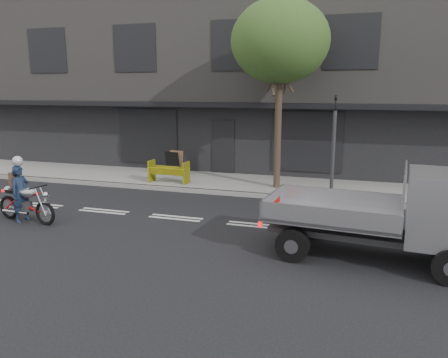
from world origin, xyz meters
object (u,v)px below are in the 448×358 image
traffic_light_pole (333,152)px  flatbed_ute (427,211)px  street_tree (280,42)px  construction_barrier (166,172)px  motorcycle (26,202)px  rider (21,194)px  sandwich_board (173,164)px

traffic_light_pole → flatbed_ute: traffic_light_pole is taller
street_tree → construction_barrier: size_ratio=4.34×
motorcycle → rider: 0.28m
flatbed_ute → construction_barrier: bearing=153.4°
flatbed_ute → sandwich_board: bearing=147.9°
street_tree → construction_barrier: 6.27m
traffic_light_pole → motorcycle: traffic_light_pole is taller
flatbed_ute → construction_barrier: flatbed_ute is taller
street_tree → motorcycle: (-6.09, -5.76, -4.71)m
traffic_light_pole → sandwich_board: size_ratio=3.49×
flatbed_ute → sandwich_board: 11.03m
street_tree → construction_barrier: (-4.11, -0.64, -4.69)m
flatbed_ute → motorcycle: bearing=-175.1°
street_tree → flatbed_ute: size_ratio=1.42×
traffic_light_pole → construction_barrier: traffic_light_pole is taller
traffic_light_pole → sandwich_board: bearing=165.2°
street_tree → construction_barrier: bearing=-171.2°
motorcycle → construction_barrier: (1.98, 5.12, 0.02)m
flatbed_ute → sandwich_board: flatbed_ute is taller
construction_barrier → flatbed_ute: bearing=-32.0°
motorcycle → sandwich_board: size_ratio=2.12×
motorcycle → construction_barrier: motorcycle is taller
traffic_light_pole → flatbed_ute: size_ratio=0.73×
traffic_light_pole → rider: size_ratio=2.18×
construction_barrier → sandwich_board: bearing=104.8°
rider → flatbed_ute: 10.48m
construction_barrier → motorcycle: bearing=-111.1°
flatbed_ute → traffic_light_pole: bearing=119.4°
street_tree → traffic_light_pole: size_ratio=1.93×
street_tree → traffic_light_pole: bearing=-23.0°
flatbed_ute → construction_barrier: (-8.34, 5.21, -0.63)m
traffic_light_pole → rider: bearing=-149.2°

